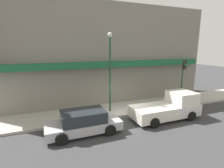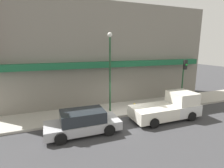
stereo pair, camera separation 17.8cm
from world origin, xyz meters
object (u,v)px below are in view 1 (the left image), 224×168
fire_hydrant (134,107)px  traffic_light (183,75)px  pickup_truck (169,107)px  parked_car (84,122)px  street_lamp (110,64)px

fire_hydrant → traffic_light: (4.60, -0.14, 2.40)m
fire_hydrant → traffic_light: traffic_light is taller
pickup_truck → traffic_light: bearing=32.1°
pickup_truck → parked_car: size_ratio=1.13×
fire_hydrant → street_lamp: street_lamp is taller
fire_hydrant → street_lamp: (-1.80, 0.75, 3.45)m
pickup_truck → street_lamp: size_ratio=0.83×
pickup_truck → traffic_light: traffic_light is taller
traffic_light → parked_car: bearing=-169.7°
fire_hydrant → traffic_light: size_ratio=0.16×
pickup_truck → fire_hydrant: (-1.90, 1.81, -0.33)m
pickup_truck → street_lamp: bearing=145.8°
pickup_truck → street_lamp: 5.47m
pickup_truck → traffic_light: size_ratio=1.28×
parked_car → traffic_light: size_ratio=1.14×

